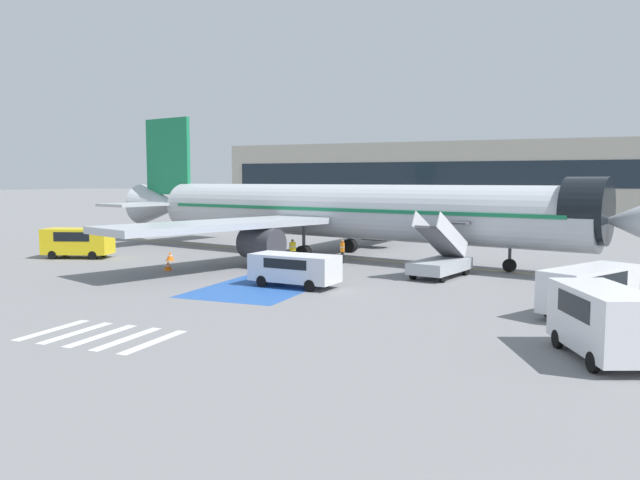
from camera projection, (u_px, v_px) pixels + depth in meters
The scene contains 22 objects.
ground_plane at pixel (369, 258), 47.06m from camera, with size 600.00×600.00×0.00m, color slate.
apron_leadline_yellow at pixel (347, 258), 46.90m from camera, with size 0.20×79.44×0.01m, color gold.
apron_stand_patch_blue at pixel (263, 286), 34.37m from camera, with size 5.66×9.54×0.01m, color #2856A8.
apron_walkway_bar_0 at pixel (53, 330), 24.34m from camera, with size 0.44×3.60×0.01m, color silver.
apron_walkway_bar_1 at pixel (76, 333), 23.89m from camera, with size 0.44×3.60×0.01m, color silver.
apron_walkway_bar_2 at pixel (101, 336), 23.44m from camera, with size 0.44×3.60×0.01m, color silver.
apron_walkway_bar_3 at pixel (127, 339), 22.99m from camera, with size 0.44×3.60×0.01m, color silver.
apron_walkway_bar_4 at pixel (154, 342), 22.54m from camera, with size 0.44×3.60×0.01m, color silver.
airliner at pixel (339, 211), 46.95m from camera, with size 45.47×35.68×11.49m.
boarding_stairs_forward at pixel (441, 261), 37.47m from camera, with size 3.26×5.54×4.06m.
fuel_tanker at pixel (340, 217), 68.70m from camera, with size 9.72×3.85×3.44m.
service_van_0 at pixel (294, 267), 34.10m from camera, with size 5.06×2.59×1.78m.
service_van_1 at pixel (589, 286), 26.89m from camera, with size 4.26×5.60×2.09m.
service_van_2 at pixel (78, 240), 46.68m from camera, with size 5.32×3.49×2.22m.
service_van_3 at pixel (603, 317), 20.23m from camera, with size 3.56×4.90×2.35m.
ground_crew_0 at pixel (283, 246), 45.58m from camera, with size 0.47×0.33×1.81m.
ground_crew_1 at pixel (293, 249), 44.38m from camera, with size 0.48×0.44×1.65m.
ground_crew_2 at pixel (342, 250), 43.57m from camera, with size 0.29×0.46×1.70m.
traffic_cone_0 at pixel (618, 286), 33.07m from camera, with size 0.45×0.45×0.50m.
traffic_cone_1 at pixel (170, 256), 45.34m from camera, with size 0.59×0.59×0.66m.
traffic_cone_2 at pixel (168, 266), 40.31m from camera, with size 0.55×0.55×0.62m.
terminal_building at pixel (544, 178), 101.88m from camera, with size 110.01×12.10×12.18m.
Camera 1 is at (14.18, -44.66, 5.84)m, focal length 35.00 mm.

